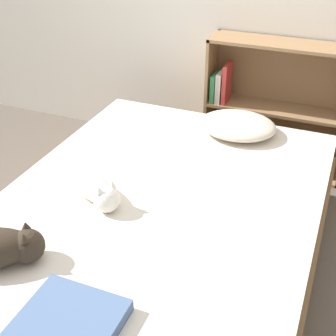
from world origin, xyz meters
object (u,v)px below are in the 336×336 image
(cat_light, at_px, (89,184))
(bed, at_px, (156,242))
(pillow, at_px, (238,125))
(bookshelf, at_px, (275,104))

(cat_light, bearing_deg, bed, 40.14)
(pillow, distance_m, cat_light, 1.01)
(bed, height_order, cat_light, cat_light)
(bed, bearing_deg, bookshelf, 78.02)
(bed, bearing_deg, cat_light, -169.13)
(pillow, relative_size, cat_light, 0.81)
(cat_light, height_order, bookshelf, bookshelf)
(bed, xyz_separation_m, bookshelf, (0.29, 1.36, 0.22))
(cat_light, relative_size, bookshelf, 0.58)
(bed, distance_m, cat_light, 0.44)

